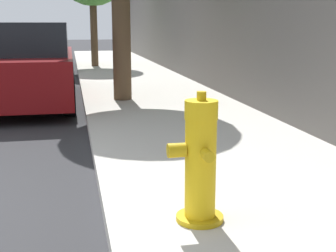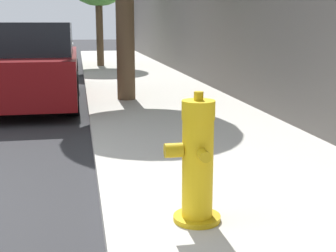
# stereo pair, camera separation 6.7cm
# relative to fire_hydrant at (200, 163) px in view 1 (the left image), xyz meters

# --- Properties ---
(sidewalk_slab) EXTENTS (2.60, 40.00, 0.13)m
(sidewalk_slab) POSITION_rel_fire_hydrant_xyz_m (0.68, 0.29, -0.47)
(sidewalk_slab) COLOR beige
(sidewalk_slab) RESTS_ON ground_plane
(fire_hydrant) EXTENTS (0.38, 0.41, 0.88)m
(fire_hydrant) POSITION_rel_fire_hydrant_xyz_m (0.00, 0.00, 0.00)
(fire_hydrant) COLOR #C39C11
(fire_hydrant) RESTS_ON sidewalk_slab
(parked_car_near) EXTENTS (1.81, 4.39, 1.45)m
(parked_car_near) POSITION_rel_fire_hydrant_xyz_m (-1.67, 5.93, 0.17)
(parked_car_near) COLOR maroon
(parked_car_near) RESTS_ON ground_plane
(parked_car_mid) EXTENTS (1.80, 4.45, 1.33)m
(parked_car_mid) POSITION_rel_fire_hydrant_xyz_m (-1.79, 12.28, 0.12)
(parked_car_mid) COLOR silver
(parked_car_mid) RESTS_ON ground_plane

